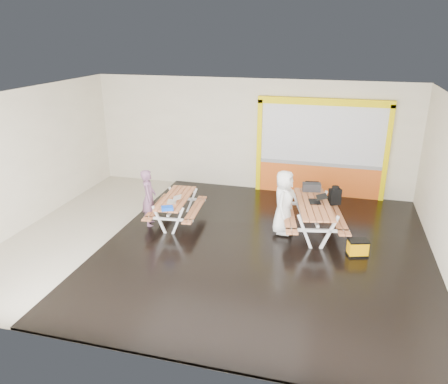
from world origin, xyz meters
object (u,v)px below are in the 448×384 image
(dark_case, at_px, (285,227))
(backpack, at_px, (335,195))
(laptop_left, at_px, (174,200))
(picnic_table_left, at_px, (176,204))
(blue_pouch, at_px, (167,208))
(person_right, at_px, (284,202))
(toolbox, at_px, (312,187))
(fluke_bag, at_px, (358,248))
(laptop_right, at_px, (317,200))
(picnic_table_right, at_px, (313,210))
(person_left, at_px, (149,198))

(dark_case, bearing_deg, backpack, 35.87)
(laptop_left, relative_size, backpack, 0.86)
(picnic_table_left, height_order, backpack, backpack)
(picnic_table_left, distance_m, blue_pouch, 0.86)
(person_right, bearing_deg, toolbox, -22.50)
(blue_pouch, xyz_separation_m, toolbox, (3.30, 1.92, 0.18))
(fluke_bag, bearing_deg, laptop_right, 135.13)
(backpack, bearing_deg, person_right, -137.86)
(laptop_right, xyz_separation_m, blue_pouch, (-3.49, -1.16, -0.13))
(laptop_right, distance_m, fluke_bag, 1.57)
(picnic_table_left, bearing_deg, laptop_right, 5.28)
(blue_pouch, relative_size, toolbox, 0.56)
(laptop_right, bearing_deg, toolbox, 104.45)
(dark_case, bearing_deg, laptop_left, -168.16)
(laptop_right, height_order, backpack, same)
(toolbox, xyz_separation_m, dark_case, (-0.54, -0.83, -0.84))
(laptop_right, xyz_separation_m, backpack, (0.42, 0.78, -0.13))
(picnic_table_right, distance_m, person_right, 0.78)
(picnic_table_right, distance_m, blue_pouch, 3.58)
(person_left, xyz_separation_m, backpack, (4.63, 1.40, 0.01))
(laptop_right, relative_size, dark_case, 1.22)
(person_right, bearing_deg, picnic_table_right, -65.90)
(person_right, bearing_deg, laptop_right, -62.49)
(person_right, relative_size, dark_case, 3.97)
(picnic_table_left, bearing_deg, dark_case, 5.47)
(backpack, relative_size, dark_case, 1.22)
(toolbox, height_order, backpack, toolbox)
(picnic_table_right, xyz_separation_m, laptop_left, (-3.45, -0.56, 0.14))
(laptop_left, xyz_separation_m, fluke_bag, (4.53, -0.36, -0.56))
(person_left, xyz_separation_m, blue_pouch, (0.72, -0.53, 0.01))
(blue_pouch, height_order, fluke_bag, blue_pouch)
(laptop_right, bearing_deg, person_right, -158.53)
(laptop_right, bearing_deg, fluke_bag, -44.87)
(laptop_left, xyz_separation_m, blue_pouch, (0.03, -0.51, -0.01))
(picnic_table_left, relative_size, laptop_right, 3.97)
(person_right, relative_size, laptop_right, 3.27)
(picnic_table_left, xyz_separation_m, person_right, (2.81, 0.02, 0.33))
(fluke_bag, bearing_deg, blue_pouch, -178.00)
(blue_pouch, bearing_deg, picnic_table_right, 17.54)
(person_left, relative_size, toolbox, 3.02)
(person_right, height_order, toolbox, person_right)
(laptop_left, xyz_separation_m, backpack, (3.94, 1.42, -0.01))
(person_left, relative_size, laptop_right, 3.08)
(fluke_bag, bearing_deg, person_right, 158.80)
(person_left, relative_size, dark_case, 3.74)
(picnic_table_right, distance_m, backpack, 1.00)
(dark_case, bearing_deg, picnic_table_right, -1.69)
(laptop_right, xyz_separation_m, dark_case, (-0.74, -0.06, -0.79))
(person_left, bearing_deg, toolbox, -90.62)
(laptop_left, distance_m, fluke_bag, 4.58)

